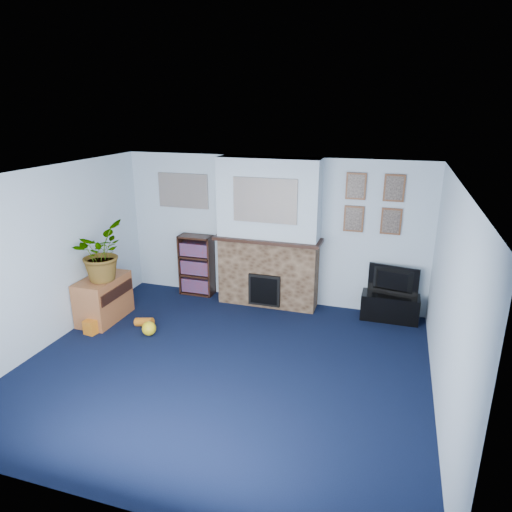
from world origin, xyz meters
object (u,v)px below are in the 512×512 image
(tv_stand, at_px, (390,306))
(sideboard, at_px, (104,298))
(television, at_px, (392,281))
(bookshelf, at_px, (197,266))

(tv_stand, bearing_deg, sideboard, -162.89)
(television, height_order, bookshelf, bookshelf)
(tv_stand, distance_m, television, 0.40)
(tv_stand, distance_m, bookshelf, 3.26)
(tv_stand, xyz_separation_m, television, (-0.00, 0.02, 0.40))
(tv_stand, height_order, sideboard, sideboard)
(bookshelf, relative_size, sideboard, 1.21)
(television, distance_m, sideboard, 4.40)
(tv_stand, relative_size, television, 1.13)
(tv_stand, bearing_deg, television, 90.00)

